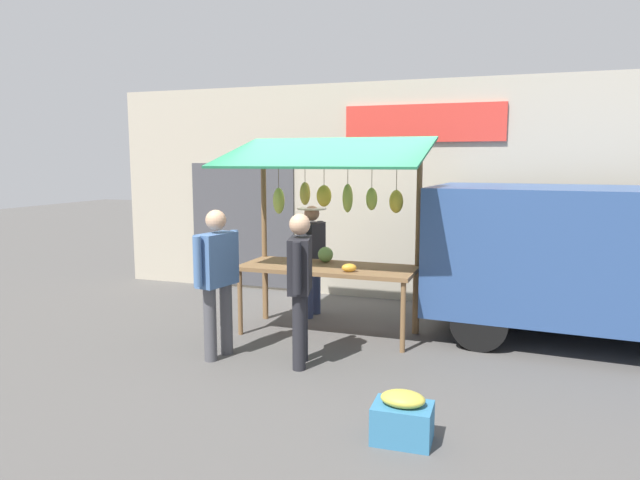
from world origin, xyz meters
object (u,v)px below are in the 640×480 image
object	(u,v)px
vendor_with_sunhat	(312,252)
shopper_with_ponytail	(300,279)
shopper_in_grey_tee	(217,273)
produce_crate_near	(402,419)
market_stall	(329,213)
parked_van	(608,252)

from	to	relation	value
vendor_with_sunhat	shopper_with_ponytail	size ratio (longest dim) A/B	0.96
shopper_in_grey_tee	produce_crate_near	distance (m)	2.77
produce_crate_near	market_stall	bearing A→B (deg)	-60.08
shopper_in_grey_tee	parked_van	world-z (taller)	parked_van
shopper_with_ponytail	produce_crate_near	size ratio (longest dim) A/B	3.48
market_stall	parked_van	size ratio (longest dim) A/B	0.55
market_stall	shopper_with_ponytail	world-z (taller)	market_stall
vendor_with_sunhat	produce_crate_near	xyz separation A→B (m)	(-1.95, 3.25, -0.73)
vendor_with_sunhat	shopper_in_grey_tee	xyz separation A→B (m)	(0.39, 1.98, 0.05)
vendor_with_sunhat	produce_crate_near	bearing A→B (deg)	35.49
shopper_with_ponytail	parked_van	bearing A→B (deg)	-74.56
market_stall	vendor_with_sunhat	world-z (taller)	market_stall
market_stall	produce_crate_near	xyz separation A→B (m)	(-1.47, 2.55, -1.36)
market_stall	shopper_with_ponytail	bearing A→B (deg)	94.11
vendor_with_sunhat	parked_van	bearing A→B (deg)	94.17
shopper_with_ponytail	parked_van	xyz separation A→B (m)	(-3.17, -1.90, 0.17)
shopper_with_ponytail	parked_van	size ratio (longest dim) A/B	0.36
shopper_with_ponytail	shopper_in_grey_tee	xyz separation A→B (m)	(0.96, 0.06, 0.01)
shopper_with_ponytail	shopper_in_grey_tee	distance (m)	0.96
shopper_with_ponytail	produce_crate_near	distance (m)	2.06
market_stall	shopper_in_grey_tee	xyz separation A→B (m)	(0.87, 1.28, -0.58)
market_stall	produce_crate_near	size ratio (longest dim) A/B	5.28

